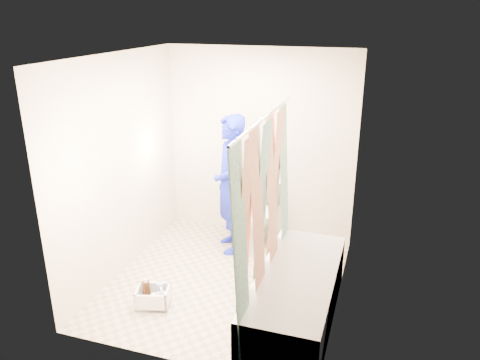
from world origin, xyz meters
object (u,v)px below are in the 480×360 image
(bathtub, at_px, (296,295))
(plumber, at_px, (230,185))
(cleaning_caddy, at_px, (154,298))
(toilet, at_px, (259,213))

(bathtub, relative_size, plumber, 1.04)
(bathtub, xyz_separation_m, cleaning_caddy, (-1.39, -0.22, -0.18))
(toilet, height_order, plumber, plumber)
(plumber, xyz_separation_m, cleaning_caddy, (-0.34, -1.38, -0.75))
(bathtub, bearing_deg, plumber, 132.15)
(bathtub, distance_m, cleaning_caddy, 1.42)
(plumber, distance_m, cleaning_caddy, 1.61)
(bathtub, distance_m, toilet, 1.63)
(bathtub, height_order, plumber, plumber)
(toilet, distance_m, plumber, 0.60)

